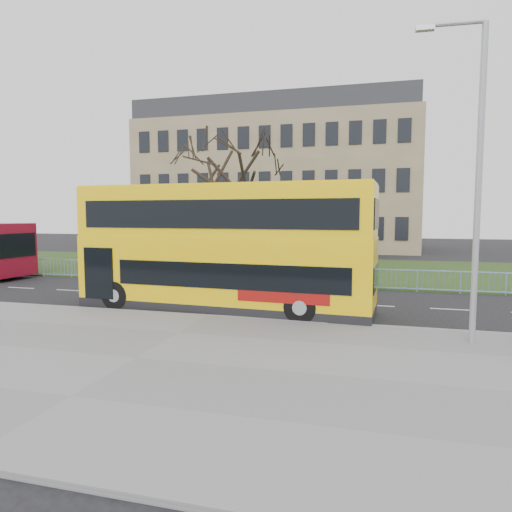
{
  "coord_description": "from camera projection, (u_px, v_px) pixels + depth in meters",
  "views": [
    {
      "loc": [
        6.04,
        -17.17,
        3.86
      ],
      "look_at": [
        1.18,
        1.0,
        2.13
      ],
      "focal_mm": 32.0,
      "sensor_mm": 36.0,
      "label": 1
    }
  ],
  "objects": [
    {
      "name": "ground",
      "position": [
        221.0,
        310.0,
        18.43
      ],
      "size": [
        120.0,
        120.0,
        0.0
      ],
      "primitive_type": "plane",
      "color": "black",
      "rests_on": "ground"
    },
    {
      "name": "pavement",
      "position": [
        136.0,
        360.0,
        11.93
      ],
      "size": [
        80.0,
        10.5,
        0.12
      ],
      "primitive_type": "cube",
      "color": "slate",
      "rests_on": "ground"
    },
    {
      "name": "kerb",
      "position": [
        208.0,
        316.0,
        16.93
      ],
      "size": [
        80.0,
        0.2,
        0.14
      ],
      "primitive_type": "cube",
      "color": "gray",
      "rests_on": "ground"
    },
    {
      "name": "grass_verge",
      "position": [
        288.0,
        268.0,
        32.18
      ],
      "size": [
        80.0,
        15.4,
        0.08
      ],
      "primitive_type": "cube",
      "color": "#243A15",
      "rests_on": "ground"
    },
    {
      "name": "guard_railing",
      "position": [
        262.0,
        275.0,
        24.73
      ],
      "size": [
        40.0,
        0.12,
        1.1
      ],
      "primitive_type": null,
      "color": "#7FA3E3",
      "rests_on": "ground"
    },
    {
      "name": "bare_tree",
      "position": [
        228.0,
        190.0,
        28.33
      ],
      "size": [
        7.4,
        7.4,
        10.57
      ],
      "primitive_type": null,
      "color": "black",
      "rests_on": "grass_verge"
    },
    {
      "name": "civic_building",
      "position": [
        280.0,
        187.0,
        52.74
      ],
      "size": [
        30.0,
        15.0,
        14.0
      ],
      "primitive_type": "cube",
      "color": "#7C6D4F",
      "rests_on": "ground"
    },
    {
      "name": "yellow_bus",
      "position": [
        223.0,
        245.0,
        18.15
      ],
      "size": [
        11.93,
        3.46,
        4.94
      ],
      "rotation": [
        0.0,
        0.0,
        -0.06
      ],
      "color": "yellow",
      "rests_on": "ground"
    },
    {
      "name": "street_lamp",
      "position": [
        475.0,
        171.0,
        12.85
      ],
      "size": [
        1.92,
        0.29,
        9.05
      ],
      "rotation": [
        0.0,
        0.0,
        0.05
      ],
      "color": "#9C9EA4",
      "rests_on": "pavement"
    }
  ]
}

